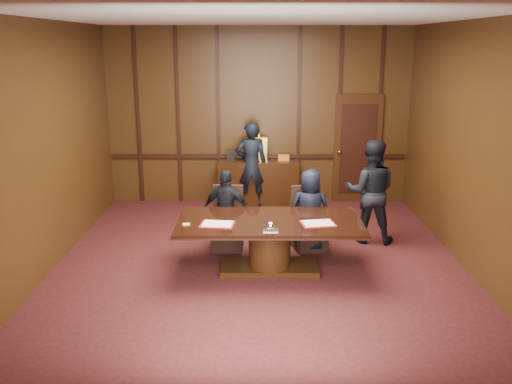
{
  "coord_description": "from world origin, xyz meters",
  "views": [
    {
      "loc": [
        -0.04,
        -7.32,
        3.18
      ],
      "look_at": [
        -0.05,
        0.38,
        1.05
      ],
      "focal_mm": 38.0,
      "sensor_mm": 36.0,
      "label": 1
    }
  ],
  "objects_px": {
    "sideboard": "(259,181)",
    "witness_left": "(251,165)",
    "signatory_right": "(310,210)",
    "witness_right": "(370,191)",
    "signatory_left": "(227,211)",
    "conference_table": "(270,237)"
  },
  "relations": [
    {
      "from": "sideboard",
      "to": "witness_left",
      "type": "distance_m",
      "value": 0.43
    },
    {
      "from": "sideboard",
      "to": "witness_right",
      "type": "bearing_deg",
      "value": -49.5
    },
    {
      "from": "signatory_right",
      "to": "witness_right",
      "type": "distance_m",
      "value": 1.11
    },
    {
      "from": "sideboard",
      "to": "signatory_left",
      "type": "bearing_deg",
      "value": -101.32
    },
    {
      "from": "conference_table",
      "to": "witness_right",
      "type": "height_order",
      "value": "witness_right"
    },
    {
      "from": "signatory_right",
      "to": "witness_left",
      "type": "height_order",
      "value": "witness_left"
    },
    {
      "from": "conference_table",
      "to": "signatory_left",
      "type": "distance_m",
      "value": 1.04
    },
    {
      "from": "signatory_left",
      "to": "signatory_right",
      "type": "bearing_deg",
      "value": -166.64
    },
    {
      "from": "sideboard",
      "to": "conference_table",
      "type": "xyz_separation_m",
      "value": [
        0.14,
        -3.32,
        0.02
      ]
    },
    {
      "from": "conference_table",
      "to": "signatory_right",
      "type": "height_order",
      "value": "signatory_right"
    },
    {
      "from": "signatory_right",
      "to": "witness_left",
      "type": "bearing_deg",
      "value": -61.53
    },
    {
      "from": "conference_table",
      "to": "signatory_left",
      "type": "relative_size",
      "value": 2.02
    },
    {
      "from": "signatory_left",
      "to": "signatory_right",
      "type": "distance_m",
      "value": 1.3
    },
    {
      "from": "sideboard",
      "to": "witness_left",
      "type": "relative_size",
      "value": 0.94
    },
    {
      "from": "sideboard",
      "to": "witness_right",
      "type": "relative_size",
      "value": 0.94
    },
    {
      "from": "conference_table",
      "to": "signatory_right",
      "type": "xyz_separation_m",
      "value": [
        0.65,
        0.8,
        0.14
      ]
    },
    {
      "from": "signatory_left",
      "to": "witness_left",
      "type": "bearing_deg",
      "value": -85.32
    },
    {
      "from": "signatory_left",
      "to": "witness_left",
      "type": "distance_m",
      "value": 2.4
    },
    {
      "from": "conference_table",
      "to": "signatory_right",
      "type": "bearing_deg",
      "value": 50.91
    },
    {
      "from": "signatory_right",
      "to": "witness_right",
      "type": "bearing_deg",
      "value": -151.3
    },
    {
      "from": "signatory_right",
      "to": "witness_left",
      "type": "relative_size",
      "value": 0.76
    },
    {
      "from": "signatory_left",
      "to": "witness_right",
      "type": "distance_m",
      "value": 2.36
    }
  ]
}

